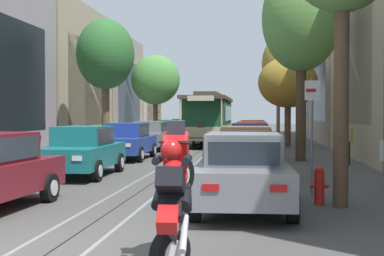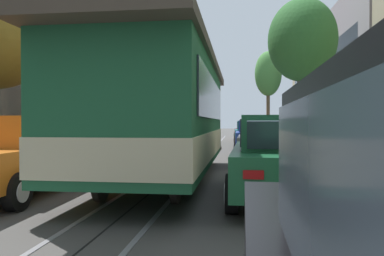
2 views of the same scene
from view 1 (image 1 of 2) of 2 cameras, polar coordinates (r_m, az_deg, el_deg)
name	(u,v)px [view 1 (image 1 of 2)]	position (r m, az deg, el deg)	size (l,w,h in m)	color
ground_plane	(201,151)	(28.29, 0.93, -2.48)	(160.00, 160.00, 0.00)	#4C4947
trolley_track_rails	(206,147)	(31.51, 1.54, -2.06)	(1.14, 60.37, 0.01)	gray
building_facade_left	(46,80)	(32.81, -15.36, 4.98)	(5.21, 52.07, 8.53)	tan
building_facade_right	(384,57)	(31.66, 19.95, 7.15)	(5.94, 52.07, 10.46)	tan
parked_car_teal_second_left	(82,151)	(17.22, -11.70, -2.42)	(2.03, 4.37, 1.58)	#196B70
parked_car_blue_mid_left	(127,141)	(23.18, -6.98, -1.39)	(2.01, 4.37, 1.58)	#233D93
parked_car_grey_fourth_left	(151,136)	(28.82, -4.45, -0.81)	(2.10, 4.40, 1.58)	slate
parked_car_green_fifth_left	(171,132)	(35.06, -2.22, -0.40)	(2.09, 4.40, 1.58)	#1E6038
parked_car_black_sixth_left	(183,129)	(41.36, -0.93, -0.10)	(2.06, 4.39, 1.58)	black
parked_car_beige_far_left	(193,127)	(47.61, 0.11, 0.11)	(2.02, 4.37, 1.58)	#C1B28E
parked_car_grey_near_right	(243,171)	(10.96, 5.50, -4.63)	(2.10, 4.41, 1.58)	slate
parked_car_brown_second_right	(245,151)	(16.89, 5.75, -2.47)	(2.10, 4.40, 1.58)	brown
parked_car_navy_mid_right	(250,141)	(23.02, 6.24, -1.41)	(2.02, 4.37, 1.58)	#19234C
parked_car_red_fourth_right	(251,136)	(28.44, 6.39, -0.85)	(2.08, 4.40, 1.58)	red
parked_car_orange_fifth_right	(252,132)	(34.76, 6.52, -0.42)	(2.03, 4.37, 1.58)	orange
street_tree_kerb_left_second	(105,55)	(26.93, -9.28, 7.73)	(2.86, 3.08, 6.70)	brown
street_tree_kerb_left_mid	(156,80)	(41.17, -3.94, 5.17)	(3.78, 3.07, 6.53)	brown
street_tree_kerb_right_second	(301,20)	(23.01, 11.66, 11.29)	(3.28, 2.76, 8.19)	#4C3826
street_tree_kerb_right_mid	(288,83)	(32.68, 10.26, 4.79)	(3.60, 2.91, 5.41)	brown
street_tree_kerb_right_fourth	(278,65)	(43.88, 9.26, 6.72)	(2.68, 2.63, 8.20)	brown
cable_car_trolley	(209,119)	(33.26, 1.83, 0.99)	(2.61, 9.14, 3.28)	#1E5B38
motorcycle_with_rider	(173,192)	(6.72, -2.01, -6.92)	(0.51, 1.83, 1.89)	black
pedestrian_on_right_pavement	(346,140)	(21.47, 16.20, -1.20)	(0.55, 0.39, 1.73)	black
fire_hydrant	(319,185)	(11.93, 13.51, -5.98)	(0.40, 0.22, 0.84)	red
street_sign_post	(312,123)	(13.16, 12.77, 0.56)	(0.36, 0.08, 2.84)	slate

